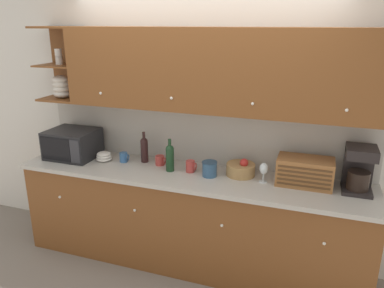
{
  "coord_description": "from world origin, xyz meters",
  "views": [
    {
      "loc": [
        1.08,
        -3.32,
        2.27
      ],
      "look_at": [
        0.0,
        -0.22,
        1.19
      ],
      "focal_mm": 35.0,
      "sensor_mm": 36.0,
      "label": 1
    }
  ],
  "objects": [
    {
      "name": "mug",
      "position": [
        0.0,
        -0.27,
        0.99
      ],
      "size": [
        0.1,
        0.08,
        0.11
      ],
      "color": "#B73D38",
      "rests_on": "counter_unit"
    },
    {
      "name": "bread_box",
      "position": [
        1.02,
        -0.22,
        1.05
      ],
      "size": [
        0.47,
        0.26,
        0.24
      ],
      "color": "#996033",
      "rests_on": "counter_unit"
    },
    {
      "name": "counter_unit",
      "position": [
        0.0,
        -0.31,
        0.47
      ],
      "size": [
        3.28,
        0.65,
        0.94
      ],
      "color": "brown",
      "rests_on": "ground_plane"
    },
    {
      "name": "wine_glass",
      "position": [
        0.68,
        -0.28,
        1.05
      ],
      "size": [
        0.08,
        0.08,
        0.18
      ],
      "color": "silver",
      "rests_on": "counter_unit"
    },
    {
      "name": "wine_bottle",
      "position": [
        -0.52,
        -0.17,
        1.08
      ],
      "size": [
        0.07,
        0.07,
        0.31
      ],
      "color": "black",
      "rests_on": "counter_unit"
    },
    {
      "name": "bowl_stack_on_counter",
      "position": [
        -0.92,
        -0.28,
        0.98
      ],
      "size": [
        0.16,
        0.16,
        0.09
      ],
      "color": "silver",
      "rests_on": "counter_unit"
    },
    {
      "name": "mug_blue_second",
      "position": [
        -0.71,
        -0.24,
        0.98
      ],
      "size": [
        0.09,
        0.08,
        0.1
      ],
      "color": "#38669E",
      "rests_on": "counter_unit"
    },
    {
      "name": "backsplash_panel",
      "position": [
        0.0,
        -0.01,
        1.22
      ],
      "size": [
        3.26,
        0.01,
        0.57
      ],
      "color": "#B7B2A8",
      "rests_on": "counter_unit"
    },
    {
      "name": "coffee_maker",
      "position": [
        1.44,
        -0.19,
        1.13
      ],
      "size": [
        0.23,
        0.26,
        0.38
      ],
      "color": "black",
      "rests_on": "counter_unit"
    },
    {
      "name": "wall_back",
      "position": [
        0.0,
        0.03,
        1.3
      ],
      "size": [
        5.66,
        0.06,
        2.6
      ],
      "color": "silver",
      "rests_on": "ground_plane"
    },
    {
      "name": "storage_canister",
      "position": [
        0.2,
        -0.31,
        1.01
      ],
      "size": [
        0.14,
        0.14,
        0.14
      ],
      "color": "#33567A",
      "rests_on": "counter_unit"
    },
    {
      "name": "ground_plane",
      "position": [
        0.0,
        0.0,
        0.0
      ],
      "size": [
        24.0,
        24.0,
        0.0
      ],
      "primitive_type": "plane",
      "color": "slate"
    },
    {
      "name": "microwave",
      "position": [
        -1.27,
        -0.28,
        1.08
      ],
      "size": [
        0.48,
        0.41,
        0.29
      ],
      "color": "black",
      "rests_on": "counter_unit"
    },
    {
      "name": "mug_patterned_third",
      "position": [
        -0.34,
        -0.2,
        0.98
      ],
      "size": [
        0.1,
        0.09,
        0.09
      ],
      "color": "#B73D38",
      "rests_on": "counter_unit"
    },
    {
      "name": "second_wine_bottle",
      "position": [
        -0.19,
        -0.3,
        1.08
      ],
      "size": [
        0.08,
        0.08,
        0.31
      ],
      "color": "#19381E",
      "rests_on": "counter_unit"
    },
    {
      "name": "fruit_basket",
      "position": [
        0.46,
        -0.19,
        0.99
      ],
      "size": [
        0.26,
        0.26,
        0.17
      ],
      "color": "#A87F4C",
      "rests_on": "counter_unit"
    },
    {
      "name": "upper_cabinets",
      "position": [
        0.16,
        -0.17,
        1.86
      ],
      "size": [
        3.26,
        0.36,
        0.72
      ],
      "color": "brown",
      "rests_on": "backsplash_panel"
    }
  ]
}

